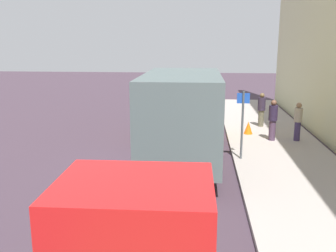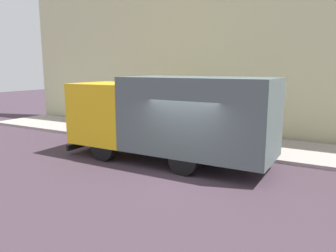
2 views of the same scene
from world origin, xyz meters
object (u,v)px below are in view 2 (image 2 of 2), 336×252
at_px(large_utility_truck, 168,115).
at_px(pedestrian_walking, 173,116).
at_px(pedestrian_standing, 121,115).
at_px(pedestrian_third, 164,117).
at_px(street_sign_post, 200,115).
at_px(traffic_cone_orange, 137,130).

bearing_deg(large_utility_truck, pedestrian_walking, 26.66).
xyz_separation_m(pedestrian_standing, pedestrian_third, (0.07, -2.68, 0.04)).
bearing_deg(pedestrian_standing, large_utility_truck, 21.01).
distance_m(pedestrian_standing, street_sign_post, 5.64).
height_order(pedestrian_walking, pedestrian_third, pedestrian_third).
height_order(pedestrian_walking, traffic_cone_orange, pedestrian_walking).
relative_size(large_utility_truck, street_sign_post, 3.31).
relative_size(pedestrian_standing, street_sign_post, 0.68).
bearing_deg(street_sign_post, pedestrian_walking, 46.59).
distance_m(large_utility_truck, pedestrian_third, 4.41).
xyz_separation_m(pedestrian_walking, traffic_cone_orange, (-1.91, 1.02, -0.58)).
height_order(pedestrian_standing, traffic_cone_orange, pedestrian_standing).
xyz_separation_m(pedestrian_third, traffic_cone_orange, (-0.87, 1.06, -0.63)).
bearing_deg(pedestrian_third, traffic_cone_orange, -163.93).
bearing_deg(pedestrian_standing, pedestrian_third, 58.03).
bearing_deg(pedestrian_standing, street_sign_post, 41.11).
distance_m(pedestrian_walking, street_sign_post, 3.84).
distance_m(large_utility_truck, traffic_cone_orange, 4.61).
bearing_deg(street_sign_post, traffic_cone_orange, 79.55).
height_order(traffic_cone_orange, street_sign_post, street_sign_post).
xyz_separation_m(large_utility_truck, pedestrian_walking, (4.71, 2.38, -0.80)).
bearing_deg(traffic_cone_orange, pedestrian_walking, -28.13).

